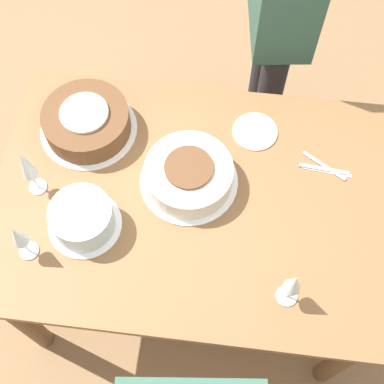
# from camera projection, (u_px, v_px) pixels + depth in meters

# --- Properties ---
(ground_plane) EXTENTS (12.00, 12.00, 0.00)m
(ground_plane) POSITION_uv_depth(u_px,v_px,m) (192.00, 269.00, 2.42)
(ground_plane) COLOR #8E6B47
(dining_table) EXTENTS (1.32, 0.92, 0.74)m
(dining_table) POSITION_uv_depth(u_px,v_px,m) (192.00, 213.00, 1.87)
(dining_table) COLOR brown
(dining_table) RESTS_ON ground_plane
(cake_center_white) EXTENTS (0.33, 0.33, 0.10)m
(cake_center_white) POSITION_uv_depth(u_px,v_px,m) (189.00, 175.00, 1.75)
(cake_center_white) COLOR white
(cake_center_white) RESTS_ON dining_table
(cake_front_chocolate) EXTENTS (0.34, 0.34, 0.11)m
(cake_front_chocolate) POSITION_uv_depth(u_px,v_px,m) (87.00, 122.00, 1.84)
(cake_front_chocolate) COLOR white
(cake_front_chocolate) RESTS_ON dining_table
(cake_back_decorated) EXTENTS (0.24, 0.24, 0.11)m
(cake_back_decorated) POSITION_uv_depth(u_px,v_px,m) (83.00, 218.00, 1.67)
(cake_back_decorated) COLOR white
(cake_back_decorated) RESTS_ON dining_table
(wine_glass_near) EXTENTS (0.06, 0.06, 0.18)m
(wine_glass_near) POSITION_uv_depth(u_px,v_px,m) (18.00, 237.00, 1.57)
(wine_glass_near) COLOR silver
(wine_glass_near) RESTS_ON dining_table
(wine_glass_far) EXTENTS (0.06, 0.06, 0.22)m
(wine_glass_far) POSITION_uv_depth(u_px,v_px,m) (26.00, 166.00, 1.65)
(wine_glass_far) COLOR silver
(wine_glass_far) RESTS_ON dining_table
(wine_glass_extra) EXTENTS (0.07, 0.07, 0.19)m
(wine_glass_extra) POSITION_uv_depth(u_px,v_px,m) (293.00, 284.00, 1.50)
(wine_glass_extra) COLOR silver
(wine_glass_extra) RESTS_ON dining_table
(dessert_plate_left) EXTENTS (0.16, 0.16, 0.01)m
(dessert_plate_left) POSITION_uv_depth(u_px,v_px,m) (255.00, 131.00, 1.88)
(dessert_plate_left) COLOR beige
(dessert_plate_left) RESTS_ON dining_table
(fork_pile) EXTENTS (0.18, 0.10, 0.01)m
(fork_pile) POSITION_uv_depth(u_px,v_px,m) (325.00, 169.00, 1.81)
(fork_pile) COLOR silver
(fork_pile) RESTS_ON dining_table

